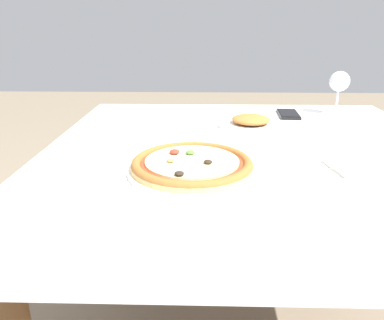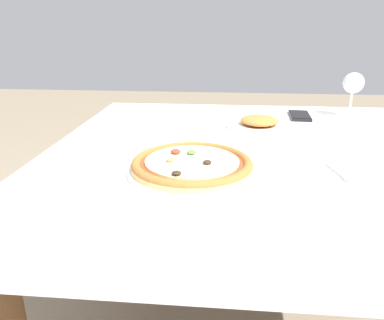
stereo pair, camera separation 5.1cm
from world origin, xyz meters
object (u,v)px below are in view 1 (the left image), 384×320
object	(u,v)px
pizza_plate	(192,165)
cell_phone	(288,114)
wine_glass_far_left	(339,83)
side_plate	(251,122)
fork	(72,195)
dining_table	(251,179)

from	to	relation	value
pizza_plate	cell_phone	distance (m)	0.65
wine_glass_far_left	pizza_plate	bearing A→B (deg)	-131.63
wine_glass_far_left	side_plate	world-z (taller)	wine_glass_far_left
fork	side_plate	distance (m)	0.67
pizza_plate	side_plate	distance (m)	0.44
pizza_plate	fork	bearing A→B (deg)	-151.21
wine_glass_far_left	side_plate	distance (m)	0.39
wine_glass_far_left	dining_table	bearing A→B (deg)	-130.54
wine_glass_far_left	cell_phone	world-z (taller)	wine_glass_far_left
pizza_plate	side_plate	world-z (taller)	pizza_plate
wine_glass_far_left	cell_phone	distance (m)	0.21
cell_phone	pizza_plate	bearing A→B (deg)	-121.11
dining_table	wine_glass_far_left	bearing A→B (deg)	49.46
fork	side_plate	xyz separation A→B (m)	(0.41, 0.53, 0.01)
fork	wine_glass_far_left	bearing A→B (deg)	43.39
pizza_plate	dining_table	bearing A→B (deg)	45.70
pizza_plate	side_plate	bearing A→B (deg)	65.64
dining_table	fork	bearing A→B (deg)	-143.46
fork	dining_table	bearing A→B (deg)	36.54
dining_table	cell_phone	xyz separation A→B (m)	(0.18, 0.40, 0.09)
dining_table	fork	size ratio (longest dim) A/B	6.84
fork	cell_phone	distance (m)	0.89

